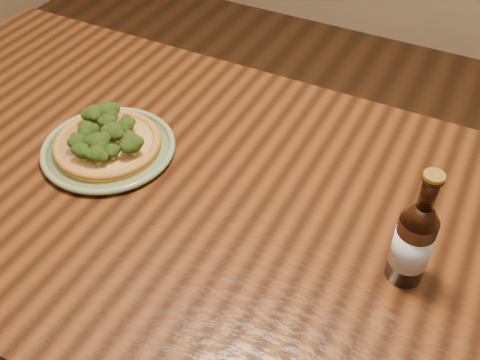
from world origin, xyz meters
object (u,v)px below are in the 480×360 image
at_px(table, 178,213).
at_px(beer_bottle, 413,241).
at_px(plate, 109,149).
at_px(pizza, 107,141).

distance_m(table, beer_bottle, 0.51).
bearing_deg(table, beer_bottle, -2.41).
height_order(plate, pizza, pizza).
relative_size(table, pizza, 7.10).
height_order(table, beer_bottle, beer_bottle).
bearing_deg(pizza, plate, 102.38).
xyz_separation_m(table, pizza, (-0.17, 0.01, 0.12)).
xyz_separation_m(table, plate, (-0.17, 0.01, 0.10)).
height_order(pizza, beer_bottle, beer_bottle).
bearing_deg(plate, table, -3.96).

